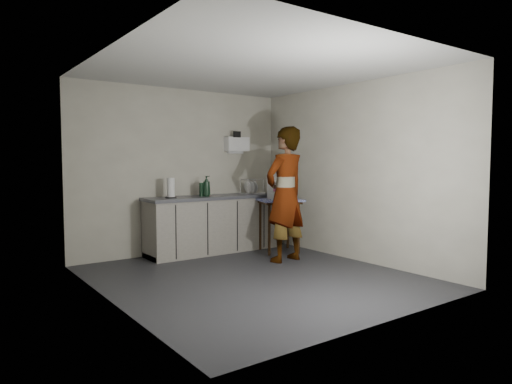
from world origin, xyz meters
TOP-DOWN VIEW (x-y plane):
  - ground at (0.00, 0.00)m, footprint 4.00×4.00m
  - wall_back at (0.00, 1.99)m, footprint 3.60×0.02m
  - wall_right at (1.79, 0.00)m, footprint 0.02×4.00m
  - wall_left at (-1.79, 0.00)m, footprint 0.02×4.00m
  - ceiling at (0.00, 0.00)m, footprint 3.60×4.00m
  - kitchen_counter at (0.40, 1.70)m, footprint 2.24×0.62m
  - wall_shelf at (1.00, 1.92)m, footprint 0.42×0.18m
  - side_table at (1.27, 1.10)m, footprint 0.84×0.84m
  - standing_man at (0.91, 0.51)m, footprint 0.78×0.57m
  - soap_bottle at (0.25, 1.65)m, footprint 0.17×0.17m
  - soda_can at (0.28, 1.66)m, footprint 0.06×0.06m
  - dark_bottle at (0.17, 1.68)m, footprint 0.06×0.06m
  - paper_towel at (-0.34, 1.69)m, footprint 0.17×0.17m
  - dish_rack at (1.18, 1.74)m, footprint 0.35×0.26m
  - bakery_box at (1.27, 1.11)m, footprint 0.37×0.38m

SIDE VIEW (x-z plane):
  - ground at x=0.00m, z-range 0.00..0.00m
  - kitchen_counter at x=0.40m, z-range -0.03..0.88m
  - side_table at x=1.27m, z-range 0.32..1.17m
  - bakery_box at x=1.27m, z-range 0.74..1.15m
  - dish_rack at x=1.18m, z-range 0.84..1.09m
  - soda_can at x=0.28m, z-range 0.91..1.03m
  - standing_man at x=0.91m, z-range 0.00..1.96m
  - dark_bottle at x=0.17m, z-range 0.91..1.12m
  - paper_towel at x=-0.34m, z-range 0.90..1.20m
  - soap_bottle at x=0.25m, z-range 0.91..1.23m
  - wall_back at x=0.00m, z-range 0.00..2.60m
  - wall_right at x=1.79m, z-range 0.00..2.60m
  - wall_left at x=-1.79m, z-range 0.00..2.60m
  - wall_shelf at x=1.00m, z-range 1.56..1.93m
  - ceiling at x=0.00m, z-range 2.59..2.60m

